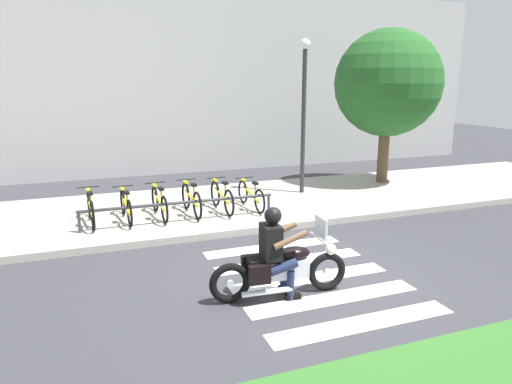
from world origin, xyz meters
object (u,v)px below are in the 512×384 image
Objects in this scene: tree_near_rack at (388,84)px; street_lamp at (304,104)px; bicycle_0 at (91,209)px; rider at (276,246)px; bicycle_1 at (126,206)px; bicycle_5 at (251,195)px; bicycle_3 at (191,199)px; bike_rack at (180,204)px; bicycle_2 at (159,203)px; bicycle_4 at (222,197)px; motorcycle at (281,268)px.

street_lamp is at bearing -172.33° from tree_near_rack.
bicycle_0 is 0.34× the size of tree_near_rack.
rider is 4.77m from bicycle_1.
bicycle_5 is at bearing -163.16° from tree_near_rack.
bicycle_3 is 0.67m from bike_rack.
bicycle_5 is (2.25, 0.00, -0.02)m from bicycle_2.
street_lamp is 3.04m from tree_near_rack.
tree_near_rack is at bearing 14.73° from bicycle_4.
bicycle_3 is at bearing -179.93° from bicycle_5.
bicycle_3 is 1.50m from bicycle_5.
rider is 0.33× the size of bike_rack.
bicycle_3 reaches higher than bicycle_5.
rider is at bearing -135.97° from tree_near_rack.
bicycle_5 is (1.50, 0.00, -0.03)m from bicycle_3.
street_lamp is (3.80, 1.64, 2.04)m from bike_rack.
bicycle_3 is at bearing -0.00° from bicycle_0.
motorcycle reaches higher than bicycle_0.
bicycle_1 is 1.50m from bicycle_3.
tree_near_rack is (4.90, 1.48, 2.67)m from bicycle_5.
bicycle_3 is 0.99× the size of bicycle_5.
bicycle_4 is 0.38× the size of bike_rack.
street_lamp is (3.13, 5.49, 1.79)m from rider.
bicycle_0 is at bearing -179.92° from bicycle_1.
street_lamp is at bearing 61.01° from motorcycle.
bicycle_0 is at bearing 180.00° from bicycle_3.
rider is 0.88× the size of bicycle_0.
bicycle_5 is at bearing 0.11° from bicycle_4.
bicycle_5 is (1.20, 4.41, -0.34)m from rider.
bike_rack is (1.87, -0.55, 0.06)m from bicycle_0.
bicycle_3 is (0.75, -0.00, 0.01)m from bicycle_2.
tree_near_rack is at bearing 16.76° from bike_rack.
rider reaches higher than bicycle_5.
bicycle_5 is 3.07m from street_lamp.
tree_near_rack is at bearing 10.65° from bicycle_1.
bicycle_5 is 0.39× the size of street_lamp.
bicycle_1 is at bearing -167.59° from street_lamp.
bicycle_5 is at bearing 75.80° from motorcycle.
bicycle_3 reaches higher than bicycle_0.
bicycle_2 is at bearing -179.97° from bicycle_5.
bicycle_2 is 0.75m from bicycle_3.
street_lamp is (1.93, 1.08, 2.13)m from bicycle_5.
street_lamp reaches higher than motorcycle.
street_lamp is (4.18, 1.08, 2.12)m from bicycle_2.
bicycle_1 is 0.75m from bicycle_2.
bicycle_2 is 1.01× the size of bicycle_5.
motorcycle is at bearing -78.98° from bike_rack.
bicycle_3 is 0.75m from bicycle_4.
tree_near_rack is (5.65, 1.48, 2.65)m from bicycle_4.
bicycle_1 is (-1.80, 4.41, -0.33)m from rider.
street_lamp reaches higher than bicycle_1.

